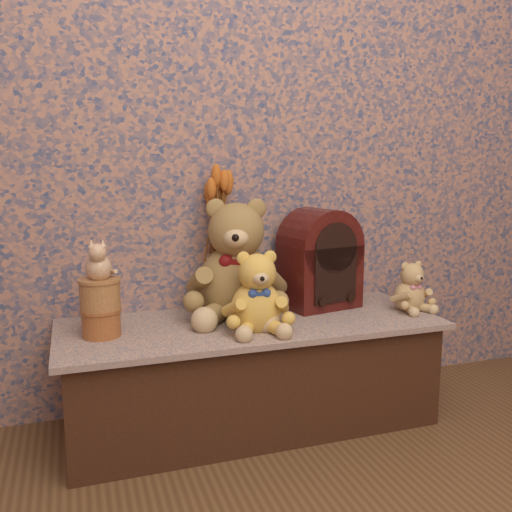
{
  "coord_description": "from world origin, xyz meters",
  "views": [
    {
      "loc": [
        -0.58,
        -0.52,
        0.93
      ],
      "look_at": [
        0.0,
        1.2,
        0.62
      ],
      "focal_mm": 38.7,
      "sensor_mm": 36.0,
      "label": 1
    }
  ],
  "objects_px": {
    "teddy_medium": "(256,287)",
    "cathedral_radio": "(319,258)",
    "teddy_small": "(410,284)",
    "biscuit_tin_lower": "(101,323)",
    "ceramic_vase": "(221,282)",
    "teddy_large": "(236,254)",
    "cat_figurine": "(98,259)"
  },
  "relations": [
    {
      "from": "teddy_medium",
      "to": "cathedral_radio",
      "type": "relative_size",
      "value": 0.75
    },
    {
      "from": "teddy_large",
      "to": "teddy_medium",
      "type": "relative_size",
      "value": 1.6
    },
    {
      "from": "biscuit_tin_lower",
      "to": "teddy_medium",
      "type": "bearing_deg",
      "value": -9.95
    },
    {
      "from": "teddy_medium",
      "to": "cathedral_radio",
      "type": "height_order",
      "value": "cathedral_radio"
    },
    {
      "from": "biscuit_tin_lower",
      "to": "cat_figurine",
      "type": "relative_size",
      "value": 0.92
    },
    {
      "from": "teddy_medium",
      "to": "ceramic_vase",
      "type": "bearing_deg",
      "value": 105.58
    },
    {
      "from": "teddy_medium",
      "to": "ceramic_vase",
      "type": "relative_size",
      "value": 1.38
    },
    {
      "from": "teddy_small",
      "to": "biscuit_tin_lower",
      "type": "relative_size",
      "value": 1.64
    },
    {
      "from": "teddy_small",
      "to": "cat_figurine",
      "type": "relative_size",
      "value": 1.51
    },
    {
      "from": "ceramic_vase",
      "to": "cathedral_radio",
      "type": "bearing_deg",
      "value": -11.4
    },
    {
      "from": "teddy_small",
      "to": "teddy_large",
      "type": "bearing_deg",
      "value": 161.89
    },
    {
      "from": "teddy_small",
      "to": "ceramic_vase",
      "type": "relative_size",
      "value": 0.96
    },
    {
      "from": "teddy_medium",
      "to": "ceramic_vase",
      "type": "xyz_separation_m",
      "value": [
        -0.05,
        0.28,
        -0.04
      ]
    },
    {
      "from": "teddy_medium",
      "to": "biscuit_tin_lower",
      "type": "height_order",
      "value": "teddy_medium"
    },
    {
      "from": "teddy_small",
      "to": "cathedral_radio",
      "type": "relative_size",
      "value": 0.53
    },
    {
      "from": "teddy_large",
      "to": "ceramic_vase",
      "type": "relative_size",
      "value": 2.2
    },
    {
      "from": "teddy_large",
      "to": "cathedral_radio",
      "type": "relative_size",
      "value": 1.2
    },
    {
      "from": "cathedral_radio",
      "to": "teddy_medium",
      "type": "bearing_deg",
      "value": -158.41
    },
    {
      "from": "teddy_medium",
      "to": "cat_figurine",
      "type": "distance_m",
      "value": 0.51
    },
    {
      "from": "ceramic_vase",
      "to": "biscuit_tin_lower",
      "type": "height_order",
      "value": "ceramic_vase"
    },
    {
      "from": "teddy_large",
      "to": "cathedral_radio",
      "type": "bearing_deg",
      "value": 21.78
    },
    {
      "from": "teddy_medium",
      "to": "biscuit_tin_lower",
      "type": "bearing_deg",
      "value": 176.39
    },
    {
      "from": "cathedral_radio",
      "to": "ceramic_vase",
      "type": "relative_size",
      "value": 1.83
    },
    {
      "from": "teddy_large",
      "to": "cat_figurine",
      "type": "bearing_deg",
      "value": -150.99
    },
    {
      "from": "cathedral_radio",
      "to": "ceramic_vase",
      "type": "xyz_separation_m",
      "value": [
        -0.37,
        0.07,
        -0.09
      ]
    },
    {
      "from": "cathedral_radio",
      "to": "cat_figurine",
      "type": "height_order",
      "value": "cathedral_radio"
    },
    {
      "from": "teddy_small",
      "to": "biscuit_tin_lower",
      "type": "bearing_deg",
      "value": 171.87
    },
    {
      "from": "teddy_medium",
      "to": "teddy_small",
      "type": "distance_m",
      "value": 0.63
    },
    {
      "from": "teddy_medium",
      "to": "teddy_small",
      "type": "relative_size",
      "value": 1.43
    },
    {
      "from": "teddy_small",
      "to": "biscuit_tin_lower",
      "type": "xyz_separation_m",
      "value": [
        -1.12,
        0.04,
        -0.06
      ]
    },
    {
      "from": "ceramic_vase",
      "to": "biscuit_tin_lower",
      "type": "relative_size",
      "value": 1.71
    },
    {
      "from": "teddy_large",
      "to": "teddy_medium",
      "type": "bearing_deg",
      "value": -68.1
    }
  ]
}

